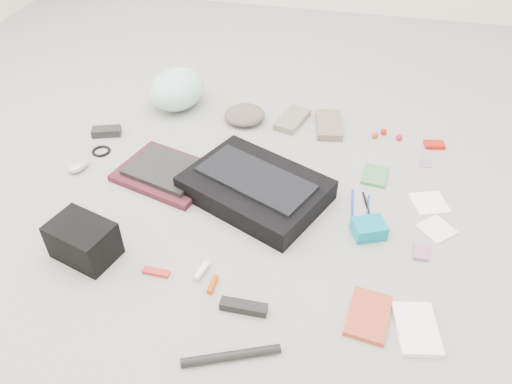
% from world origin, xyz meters
% --- Properties ---
extents(ground_plane, '(4.00, 4.00, 0.00)m').
position_xyz_m(ground_plane, '(0.00, 0.00, 0.00)').
color(ground_plane, gray).
extents(messenger_bag, '(0.61, 0.54, 0.08)m').
position_xyz_m(messenger_bag, '(-0.01, 0.03, 0.04)').
color(messenger_bag, black).
rests_on(messenger_bag, ground_plane).
extents(bag_flap, '(0.48, 0.36, 0.01)m').
position_xyz_m(bag_flap, '(-0.01, 0.03, 0.09)').
color(bag_flap, black).
rests_on(bag_flap, messenger_bag).
extents(laptop_sleeve, '(0.44, 0.37, 0.03)m').
position_xyz_m(laptop_sleeve, '(-0.39, 0.07, 0.01)').
color(laptop_sleeve, '#471622').
rests_on(laptop_sleeve, ground_plane).
extents(laptop, '(0.34, 0.29, 0.02)m').
position_xyz_m(laptop, '(-0.39, 0.07, 0.04)').
color(laptop, black).
rests_on(laptop, laptop_sleeve).
extents(bike_helmet, '(0.31, 0.35, 0.18)m').
position_xyz_m(bike_helmet, '(-0.52, 0.60, 0.09)').
color(bike_helmet, '#B2E8DF').
rests_on(bike_helmet, ground_plane).
extents(beanie, '(0.25, 0.24, 0.07)m').
position_xyz_m(beanie, '(-0.18, 0.54, 0.03)').
color(beanie, brown).
rests_on(beanie, ground_plane).
extents(mitten_left, '(0.15, 0.22, 0.03)m').
position_xyz_m(mitten_left, '(0.04, 0.58, 0.02)').
color(mitten_left, slate).
rests_on(mitten_left, ground_plane).
extents(mitten_right, '(0.15, 0.24, 0.03)m').
position_xyz_m(mitten_right, '(0.21, 0.57, 0.02)').
color(mitten_right, '#736554').
rests_on(mitten_right, ground_plane).
extents(power_brick, '(0.14, 0.09, 0.03)m').
position_xyz_m(power_brick, '(-0.75, 0.29, 0.02)').
color(power_brick, black).
rests_on(power_brick, ground_plane).
extents(cable_coil, '(0.10, 0.10, 0.01)m').
position_xyz_m(cable_coil, '(-0.72, 0.17, 0.01)').
color(cable_coil, black).
rests_on(cable_coil, ground_plane).
extents(mouse, '(0.08, 0.11, 0.04)m').
position_xyz_m(mouse, '(-0.75, 0.03, 0.02)').
color(mouse, '#ADACB4').
rests_on(mouse, ground_plane).
extents(camera_bag, '(0.24, 0.20, 0.14)m').
position_xyz_m(camera_bag, '(-0.50, -0.39, 0.07)').
color(camera_bag, black).
rests_on(camera_bag, ground_plane).
extents(multitool, '(0.09, 0.03, 0.01)m').
position_xyz_m(multitool, '(-0.24, -0.42, 0.01)').
color(multitool, red).
rests_on(multitool, ground_plane).
extents(toiletry_tube_white, '(0.04, 0.08, 0.02)m').
position_xyz_m(toiletry_tube_white, '(-0.10, -0.38, 0.01)').
color(toiletry_tube_white, silver).
rests_on(toiletry_tube_white, ground_plane).
extents(toiletry_tube_orange, '(0.02, 0.07, 0.02)m').
position_xyz_m(toiletry_tube_orange, '(-0.05, -0.42, 0.01)').
color(toiletry_tube_orange, '#C64000').
rests_on(toiletry_tube_orange, ground_plane).
extents(u_lock, '(0.15, 0.04, 0.03)m').
position_xyz_m(u_lock, '(0.07, -0.49, 0.01)').
color(u_lock, black).
rests_on(u_lock, ground_plane).
extents(bike_pump, '(0.27, 0.13, 0.03)m').
position_xyz_m(bike_pump, '(0.08, -0.66, 0.01)').
color(bike_pump, black).
rests_on(bike_pump, ground_plane).
extents(book_red, '(0.14, 0.19, 0.02)m').
position_xyz_m(book_red, '(0.45, -0.43, 0.01)').
color(book_red, '#C84626').
rests_on(book_red, ground_plane).
extents(book_white, '(0.15, 0.20, 0.02)m').
position_xyz_m(book_white, '(0.59, -0.45, 0.01)').
color(book_white, white).
rests_on(book_white, ground_plane).
extents(notepad, '(0.11, 0.14, 0.01)m').
position_xyz_m(notepad, '(0.43, 0.25, 0.01)').
color(notepad, '#3D7A4D').
rests_on(notepad, ground_plane).
extents(pen_blue, '(0.02, 0.16, 0.01)m').
position_xyz_m(pen_blue, '(0.36, 0.07, 0.00)').
color(pen_blue, '#1F2B9E').
rests_on(pen_blue, ground_plane).
extents(pen_black, '(0.05, 0.15, 0.01)m').
position_xyz_m(pen_black, '(0.41, 0.07, 0.00)').
color(pen_black, black).
rests_on(pen_black, ground_plane).
extents(pen_navy, '(0.01, 0.15, 0.01)m').
position_xyz_m(pen_navy, '(0.42, 0.05, 0.00)').
color(pen_navy, navy).
rests_on(pen_navy, ground_plane).
extents(accordion_wallet, '(0.14, 0.12, 0.06)m').
position_xyz_m(accordion_wallet, '(0.43, -0.08, 0.03)').
color(accordion_wallet, '#04869F').
rests_on(accordion_wallet, ground_plane).
extents(card_deck, '(0.05, 0.07, 0.01)m').
position_xyz_m(card_deck, '(0.61, -0.13, 0.01)').
color(card_deck, '#A56E92').
rests_on(card_deck, ground_plane).
extents(napkin_top, '(0.16, 0.16, 0.01)m').
position_xyz_m(napkin_top, '(0.64, 0.14, 0.00)').
color(napkin_top, white).
rests_on(napkin_top, ground_plane).
extents(napkin_bottom, '(0.15, 0.15, 0.01)m').
position_xyz_m(napkin_bottom, '(0.66, -0.00, 0.00)').
color(napkin_bottom, white).
rests_on(napkin_bottom, ground_plane).
extents(lollipop_a, '(0.03, 0.03, 0.03)m').
position_xyz_m(lollipop_a, '(0.42, 0.54, 0.01)').
color(lollipop_a, red).
rests_on(lollipop_a, ground_plane).
extents(lollipop_b, '(0.04, 0.04, 0.03)m').
position_xyz_m(lollipop_b, '(0.46, 0.57, 0.01)').
color(lollipop_b, '#C20F00').
rests_on(lollipop_b, ground_plane).
extents(lollipop_c, '(0.04, 0.04, 0.03)m').
position_xyz_m(lollipop_c, '(0.53, 0.54, 0.01)').
color(lollipop_c, '#B6121F').
rests_on(lollipop_c, ground_plane).
extents(altoids_tin, '(0.09, 0.07, 0.02)m').
position_xyz_m(altoids_tin, '(0.68, 0.53, 0.01)').
color(altoids_tin, '#AC1509').
rests_on(altoids_tin, ground_plane).
extents(stamp_sheet, '(0.05, 0.06, 0.00)m').
position_xyz_m(stamp_sheet, '(0.64, 0.39, 0.00)').
color(stamp_sheet, '#9E728E').
rests_on(stamp_sheet, ground_plane).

